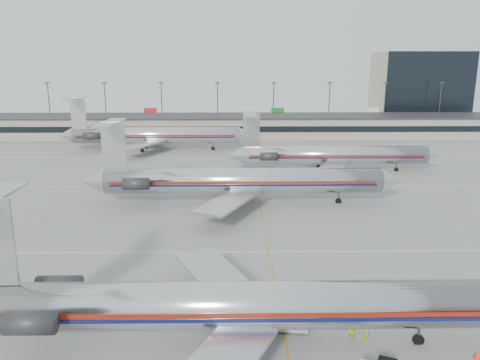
{
  "coord_description": "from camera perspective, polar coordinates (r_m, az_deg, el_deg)",
  "views": [
    {
      "loc": [
        -3.98,
        -39.97,
        20.93
      ],
      "look_at": [
        -3.03,
        26.06,
        4.5
      ],
      "focal_mm": 35.0,
      "sensor_mm": 36.0,
      "label": 1
    }
  ],
  "objects": [
    {
      "name": "terminal",
      "position": [
        139.14,
        0.83,
        6.63
      ],
      "size": [
        162.0,
        17.0,
        6.25
      ],
      "color": "gray",
      "rests_on": "ground"
    },
    {
      "name": "jet_back_row",
      "position": [
        118.29,
        -10.65,
        5.42
      ],
      "size": [
        48.17,
        29.63,
        13.17
      ],
      "color": "silver",
      "rests_on": "ground"
    },
    {
      "name": "ramp_worker_near",
      "position": [
        39.14,
        15.22,
        -17.42
      ],
      "size": [
        0.68,
        0.75,
        1.71
      ],
      "primitive_type": "imported",
      "rotation": [
        0.0,
        0.0,
        1.0
      ],
      "color": "#94E315",
      "rests_on": "ground"
    },
    {
      "name": "cone_right",
      "position": [
        40.28,
        26.9,
        -18.48
      ],
      "size": [
        0.57,
        0.57,
        0.63
      ],
      "primitive_type": "cone",
      "rotation": [
        0.0,
        0.0,
        -0.28
      ],
      "color": "#FE3008",
      "rests_on": "ground"
    },
    {
      "name": "light_mast_row",
      "position": [
        152.52,
        0.68,
        9.33
      ],
      "size": [
        163.6,
        0.4,
        15.28
      ],
      "color": "#38383D",
      "rests_on": "ground"
    },
    {
      "name": "jet_second_row",
      "position": [
        71.11,
        -0.4,
        -0.03
      ],
      "size": [
        49.01,
        28.86,
        12.83
      ],
      "color": "silver",
      "rests_on": "ground"
    },
    {
      "name": "jet_foreground",
      "position": [
        36.15,
        -1.37,
        -14.94
      ],
      "size": [
        45.43,
        26.75,
        11.89
      ],
      "color": "silver",
      "rests_on": "ground"
    },
    {
      "name": "distant_building",
      "position": [
        180.66,
        20.96,
        10.39
      ],
      "size": [
        30.0,
        20.0,
        25.0
      ],
      "primitive_type": "cube",
      "color": "tan",
      "rests_on": "ground"
    },
    {
      "name": "jet_third_row",
      "position": [
        94.65,
        10.99,
        3.04
      ],
      "size": [
        42.87,
        26.37,
        11.72
      ],
      "color": "silver",
      "rests_on": "ground"
    },
    {
      "name": "apron_markings",
      "position": [
        54.31,
        3.48,
        -8.71
      ],
      "size": [
        160.0,
        0.15,
        0.02
      ],
      "primitive_type": "cube",
      "color": "silver",
      "rests_on": "ground"
    },
    {
      "name": "ramp_worker_far",
      "position": [
        38.96,
        13.64,
        -17.53
      ],
      "size": [
        0.88,
        0.73,
        1.65
      ],
      "primitive_type": "imported",
      "rotation": [
        0.0,
        0.0,
        -0.14
      ],
      "color": "#BBE715",
      "rests_on": "ground"
    },
    {
      "name": "belt_loader",
      "position": [
        39.57,
        5.85,
        -17.07
      ],
      "size": [
        4.09,
        1.67,
        2.12
      ],
      "rotation": [
        0.0,
        0.0,
        -0.13
      ],
      "color": "#A0A0A0",
      "rests_on": "ground"
    },
    {
      "name": "ground",
      "position": [
        45.29,
        4.43,
        -13.6
      ],
      "size": [
        260.0,
        260.0,
        0.0
      ],
      "primitive_type": "plane",
      "color": "gray",
      "rests_on": "ground"
    }
  ]
}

